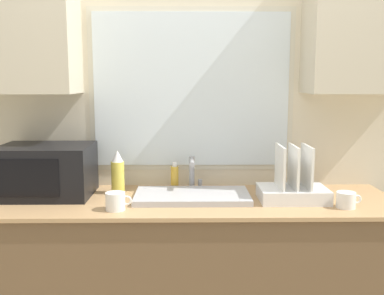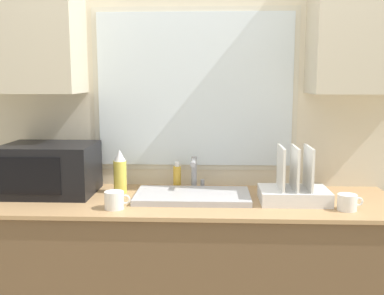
# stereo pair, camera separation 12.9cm
# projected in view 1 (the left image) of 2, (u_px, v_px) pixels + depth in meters

# --- Properties ---
(countertop) EXTENTS (2.15, 0.67, 0.89)m
(countertop) POSITION_uv_depth(u_px,v_px,m) (192.00, 278.00, 2.44)
(countertop) COLOR brown
(countertop) RESTS_ON ground_plane
(wall_back) EXTENTS (6.00, 0.38, 2.60)m
(wall_back) POSITION_uv_depth(u_px,v_px,m) (191.00, 94.00, 2.59)
(wall_back) COLOR beige
(wall_back) RESTS_ON ground_plane
(sink_basin) EXTENTS (0.60, 0.33, 0.03)m
(sink_basin) POSITION_uv_depth(u_px,v_px,m) (192.00, 196.00, 2.37)
(sink_basin) COLOR #B2B2B7
(sink_basin) RESTS_ON countertop
(faucet) EXTENTS (0.08, 0.19, 0.19)m
(faucet) POSITION_uv_depth(u_px,v_px,m) (192.00, 170.00, 2.52)
(faucet) COLOR #99999E
(faucet) RESTS_ON countertop
(microwave) EXTENTS (0.49, 0.38, 0.28)m
(microwave) POSITION_uv_depth(u_px,v_px,m) (46.00, 171.00, 2.42)
(microwave) COLOR black
(microwave) RESTS_ON countertop
(dish_rack) EXTENTS (0.35, 0.25, 0.29)m
(dish_rack) POSITION_uv_depth(u_px,v_px,m) (293.00, 188.00, 2.33)
(dish_rack) COLOR white
(dish_rack) RESTS_ON countertop
(spray_bottle) EXTENTS (0.07, 0.07, 0.24)m
(spray_bottle) POSITION_uv_depth(u_px,v_px,m) (118.00, 173.00, 2.47)
(spray_bottle) COLOR #D8CC4C
(spray_bottle) RESTS_ON countertop
(soap_bottle) EXTENTS (0.04, 0.04, 0.16)m
(soap_bottle) POSITION_uv_depth(u_px,v_px,m) (175.00, 177.00, 2.57)
(soap_bottle) COLOR gold
(soap_bottle) RESTS_ON countertop
(mug_near_sink) EXTENTS (0.13, 0.09, 0.09)m
(mug_near_sink) POSITION_uv_depth(u_px,v_px,m) (116.00, 201.00, 2.16)
(mug_near_sink) COLOR white
(mug_near_sink) RESTS_ON countertop
(mug_by_rack) EXTENTS (0.12, 0.09, 0.08)m
(mug_by_rack) POSITION_uv_depth(u_px,v_px,m) (346.00, 200.00, 2.20)
(mug_by_rack) COLOR white
(mug_by_rack) RESTS_ON countertop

